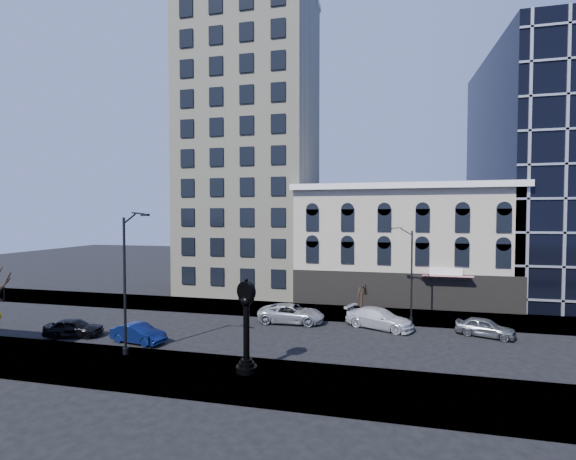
% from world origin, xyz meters
% --- Properties ---
extents(ground, '(160.00, 160.00, 0.00)m').
position_xyz_m(ground, '(0.00, 0.00, 0.00)').
color(ground, black).
rests_on(ground, ground).
extents(sidewalk_far, '(160.00, 6.00, 0.12)m').
position_xyz_m(sidewalk_far, '(0.00, 8.00, 0.06)').
color(sidewalk_far, gray).
rests_on(sidewalk_far, ground).
extents(sidewalk_near, '(160.00, 6.00, 0.12)m').
position_xyz_m(sidewalk_near, '(0.00, -8.00, 0.06)').
color(sidewalk_near, gray).
rests_on(sidewalk_near, ground).
extents(cream_tower, '(15.90, 15.40, 42.50)m').
position_xyz_m(cream_tower, '(-6.11, 18.88, 19.32)').
color(cream_tower, '#BAB496').
rests_on(cream_tower, ground).
extents(victorian_row, '(22.60, 11.19, 12.50)m').
position_xyz_m(victorian_row, '(12.00, 15.89, 6.00)').
color(victorian_row, '#AFA390').
rests_on(victorian_row, ground).
extents(street_clock, '(1.25, 1.25, 5.49)m').
position_xyz_m(street_clock, '(2.07, -7.27, 2.60)').
color(street_clock, black).
rests_on(street_clock, sidewalk_near).
extents(street_lamp_near, '(2.42, 0.84, 9.51)m').
position_xyz_m(street_lamp_near, '(-5.94, -6.47, 7.30)').
color(street_lamp_near, black).
rests_on(street_lamp_near, sidewalk_near).
extents(street_lamp_far, '(2.13, 0.65, 8.29)m').
position_xyz_m(street_lamp_far, '(11.82, 6.12, 6.38)').
color(street_lamp_far, black).
rests_on(street_lamp_far, sidewalk_far).
extents(bare_tree_far, '(2.10, 2.10, 3.60)m').
position_xyz_m(bare_tree_far, '(8.19, 6.63, 2.83)').
color(bare_tree_far, '#2E2117').
rests_on(bare_tree_far, sidewalk_far).
extents(car_near_a, '(4.42, 2.72, 1.40)m').
position_xyz_m(car_near_a, '(-12.98, -3.64, 0.70)').
color(car_near_a, black).
rests_on(car_near_a, ground).
extents(car_near_b, '(4.35, 2.17, 1.37)m').
position_xyz_m(car_near_b, '(-7.39, -3.76, 0.69)').
color(car_near_b, '#0C194C').
rests_on(car_near_b, ground).
extents(car_far_a, '(5.79, 2.83, 1.58)m').
position_xyz_m(car_far_a, '(2.33, 3.88, 0.79)').
color(car_far_a, '#A5A8AD').
rests_on(car_far_a, ground).
extents(car_far_b, '(6.00, 4.20, 1.61)m').
position_xyz_m(car_far_b, '(9.72, 3.86, 0.81)').
color(car_far_b, silver).
rests_on(car_far_b, ground).
extents(car_far_c, '(4.47, 3.02, 1.41)m').
position_xyz_m(car_far_c, '(17.57, 3.37, 0.71)').
color(car_far_c, '#595B60').
rests_on(car_far_c, ground).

